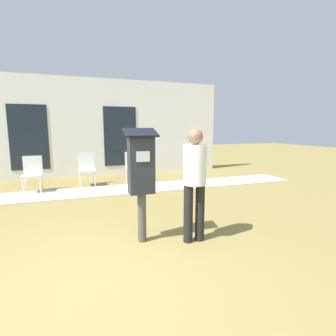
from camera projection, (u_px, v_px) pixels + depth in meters
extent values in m
plane|color=olive|center=(91.00, 290.00, 2.60)|extent=(40.00, 40.00, 0.00)
cube|color=beige|center=(81.00, 193.00, 6.46)|extent=(12.00, 1.10, 0.02)
cube|color=white|center=(77.00, 128.00, 8.57)|extent=(10.00, 0.24, 3.20)
cube|color=#19232D|center=(29.00, 137.00, 8.03)|extent=(1.10, 0.02, 2.00)
cube|color=#19232D|center=(120.00, 136.00, 8.96)|extent=(1.10, 0.02, 2.00)
cylinder|color=#4C4C4C|center=(142.00, 217.00, 3.67)|extent=(0.12, 0.12, 0.70)
cube|color=#23282D|center=(141.00, 164.00, 3.56)|extent=(0.34, 0.22, 0.80)
cube|color=silver|center=(143.00, 157.00, 3.43)|extent=(0.18, 0.01, 0.14)
cube|color=black|center=(141.00, 132.00, 3.49)|extent=(0.44, 0.31, 0.12)
cylinder|color=black|center=(188.00, 214.00, 3.64)|extent=(0.13, 0.13, 0.82)
cylinder|color=black|center=(200.00, 212.00, 3.70)|extent=(0.13, 0.13, 0.82)
cylinder|color=white|center=(195.00, 165.00, 3.56)|extent=(0.32, 0.32, 0.55)
sphere|color=#8C6647|center=(195.00, 137.00, 3.51)|extent=(0.21, 0.21, 0.21)
cylinder|color=white|center=(23.00, 186.00, 6.23)|extent=(0.03, 0.03, 0.42)
cylinder|color=white|center=(41.00, 185.00, 6.36)|extent=(0.03, 0.03, 0.42)
cylinder|color=white|center=(26.00, 183.00, 6.59)|extent=(0.03, 0.03, 0.42)
cylinder|color=white|center=(42.00, 182.00, 6.71)|extent=(0.03, 0.03, 0.42)
cube|color=white|center=(32.00, 175.00, 6.44)|extent=(0.44, 0.44, 0.04)
cube|color=white|center=(33.00, 165.00, 6.59)|extent=(0.44, 0.04, 0.44)
cylinder|color=white|center=(80.00, 180.00, 6.97)|extent=(0.03, 0.03, 0.42)
cylinder|color=white|center=(95.00, 179.00, 7.10)|extent=(0.03, 0.03, 0.42)
cylinder|color=white|center=(80.00, 178.00, 7.33)|extent=(0.03, 0.03, 0.42)
cylinder|color=white|center=(94.00, 177.00, 7.45)|extent=(0.03, 0.03, 0.42)
cube|color=white|center=(87.00, 170.00, 7.18)|extent=(0.44, 0.44, 0.04)
cube|color=white|center=(86.00, 161.00, 7.33)|extent=(0.44, 0.04, 0.44)
cylinder|color=white|center=(129.00, 177.00, 7.37)|extent=(0.03, 0.03, 0.42)
cylinder|color=white|center=(142.00, 177.00, 7.50)|extent=(0.03, 0.03, 0.42)
cylinder|color=white|center=(127.00, 175.00, 7.73)|extent=(0.03, 0.03, 0.42)
cylinder|color=white|center=(139.00, 174.00, 7.85)|extent=(0.03, 0.03, 0.42)
cube|color=white|center=(134.00, 168.00, 7.58)|extent=(0.44, 0.44, 0.04)
cube|color=white|center=(132.00, 159.00, 7.73)|extent=(0.44, 0.04, 0.44)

